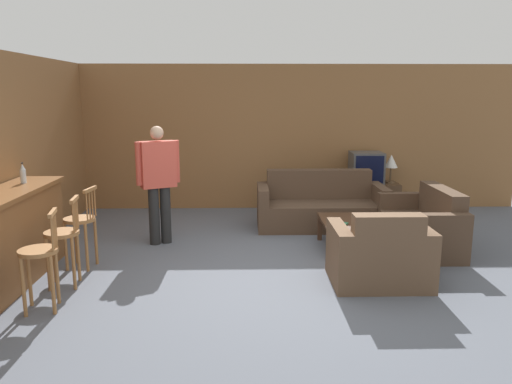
% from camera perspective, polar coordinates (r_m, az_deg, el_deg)
% --- Properties ---
extents(ground_plane, '(24.00, 24.00, 0.00)m').
position_cam_1_polar(ground_plane, '(5.84, 1.79, -9.76)').
color(ground_plane, '#565B66').
extents(wall_back, '(9.40, 0.08, 2.60)m').
position_cam_1_polar(wall_back, '(9.10, 0.62, 6.24)').
color(wall_back, olive).
rests_on(wall_back, ground_plane).
extents(wall_left, '(0.08, 8.62, 2.60)m').
position_cam_1_polar(wall_left, '(7.41, -24.69, 4.07)').
color(wall_left, olive).
rests_on(wall_left, ground_plane).
extents(bar_counter, '(0.55, 2.29, 1.04)m').
position_cam_1_polar(bar_counter, '(6.05, -26.78, -4.99)').
color(bar_counter, brown).
rests_on(bar_counter, ground_plane).
extents(bar_chair_near, '(0.44, 0.44, 0.99)m').
position_cam_1_polar(bar_chair_near, '(5.28, -23.42, -6.96)').
color(bar_chair_near, '#996638').
rests_on(bar_chair_near, ground_plane).
extents(bar_chair_mid, '(0.41, 0.41, 0.99)m').
position_cam_1_polar(bar_chair_mid, '(5.83, -21.15, -5.09)').
color(bar_chair_mid, '#996638').
rests_on(bar_chair_mid, ground_plane).
extents(bar_chair_far, '(0.42, 0.42, 0.99)m').
position_cam_1_polar(bar_chair_far, '(6.37, -19.37, -3.62)').
color(bar_chair_far, '#996638').
rests_on(bar_chair_far, ground_plane).
extents(couch_far, '(2.00, 0.86, 0.88)m').
position_cam_1_polar(couch_far, '(7.97, 7.39, -1.77)').
color(couch_far, '#4C3828').
rests_on(couch_far, ground_plane).
extents(armchair_near, '(1.06, 0.82, 0.86)m').
position_cam_1_polar(armchair_near, '(5.73, 14.00, -7.23)').
color(armchair_near, brown).
rests_on(armchair_near, ground_plane).
extents(loveseat_right, '(0.79, 1.47, 0.84)m').
position_cam_1_polar(loveseat_right, '(7.17, 18.53, -3.79)').
color(loveseat_right, '#4C3828').
rests_on(loveseat_right, ground_plane).
extents(coffee_table, '(0.63, 0.95, 0.40)m').
position_cam_1_polar(coffee_table, '(6.87, 10.14, -3.70)').
color(coffee_table, '#472D1E').
rests_on(coffee_table, ground_plane).
extents(tv_unit, '(1.15, 0.53, 0.52)m').
position_cam_1_polar(tv_unit, '(9.12, 12.34, -0.60)').
color(tv_unit, '#513823').
rests_on(tv_unit, ground_plane).
extents(tv, '(0.56, 0.50, 0.55)m').
position_cam_1_polar(tv, '(9.02, 12.49, 2.74)').
color(tv, '#4C4C4C').
rests_on(tv, tv_unit).
extents(bottle, '(0.07, 0.07, 0.25)m').
position_cam_1_polar(bottle, '(6.50, -25.09, 1.90)').
color(bottle, silver).
rests_on(bottle, bar_counter).
extents(book_on_table, '(0.20, 0.20, 0.02)m').
position_cam_1_polar(book_on_table, '(6.65, 9.73, -3.59)').
color(book_on_table, '#33704C').
rests_on(book_on_table, coffee_table).
extents(table_lamp, '(0.23, 0.23, 0.50)m').
position_cam_1_polar(table_lamp, '(9.13, 15.20, 3.28)').
color(table_lamp, brown).
rests_on(table_lamp, tv_unit).
extents(person_by_window, '(0.56, 0.38, 1.65)m').
position_cam_1_polar(person_by_window, '(7.03, -11.08, 1.49)').
color(person_by_window, black).
rests_on(person_by_window, ground_plane).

